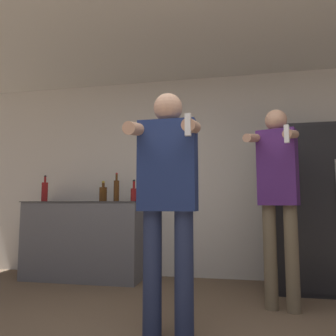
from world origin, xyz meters
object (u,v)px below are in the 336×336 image
bottle_short_whiskey (134,194)px  bottle_brown_liquor (116,190)px  bottle_tall_gin (103,193)px  person_man_side (278,188)px  refrigerator (305,208)px  bottle_red_label (45,191)px  person_woman_foreground (168,191)px

bottle_short_whiskey → bottle_brown_liquor: size_ratio=0.75×
bottle_tall_gin → person_man_side: 2.09m
refrigerator → bottle_red_label: (-3.12, -0.04, 0.20)m
bottle_brown_liquor → bottle_short_whiskey: bearing=0.0°
bottle_tall_gin → person_man_side: (1.96, -0.75, 0.01)m
person_woman_foreground → bottle_brown_liquor: bearing=122.1°
bottle_brown_liquor → person_man_side: person_man_side is taller
refrigerator → person_woman_foreground: size_ratio=1.01×
refrigerator → person_woman_foreground: (-1.22, -1.54, 0.13)m
bottle_red_label → bottle_tall_gin: size_ratio=1.33×
person_woman_foreground → bottle_tall_gin: bearing=126.5°
bottle_short_whiskey → refrigerator: bearing=1.1°
bottle_red_label → person_woman_foreground: size_ratio=0.20×
refrigerator → bottle_tall_gin: bearing=-179.1°
bottle_red_label → bottle_short_whiskey: bearing=0.0°
bottle_red_label → person_woman_foreground: person_woman_foreground is taller
bottle_red_label → person_man_side: person_man_side is taller
bottle_tall_gin → bottle_short_whiskey: 0.39m
person_man_side → bottle_short_whiskey: bearing=154.5°
bottle_brown_liquor → person_woman_foreground: (0.94, -1.50, -0.08)m
bottle_short_whiskey → bottle_tall_gin: bearing=-180.0°
bottle_red_label → bottle_short_whiskey: size_ratio=1.28×
person_man_side → person_woman_foreground: bearing=-138.3°
bottle_red_label → bottle_tall_gin: 0.79m
bottle_short_whiskey → person_man_side: size_ratio=0.15×
refrigerator → bottle_tall_gin: size_ratio=6.88×
bottle_brown_liquor → person_man_side: 1.94m
bottle_tall_gin → bottle_brown_liquor: bottle_brown_liquor is taller
bottle_tall_gin → bottle_short_whiskey: (0.39, 0.00, -0.00)m
refrigerator → bottle_red_label: bearing=-179.3°
bottle_short_whiskey → person_man_side: person_man_side is taller
bottle_red_label → person_man_side: size_ratio=0.19×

